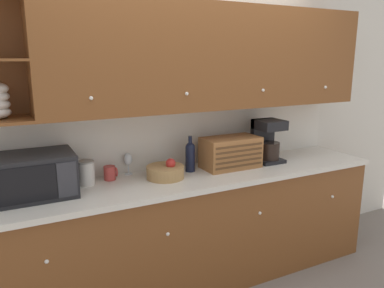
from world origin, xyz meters
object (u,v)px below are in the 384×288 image
(microwave, at_px, (31,176))
(bread_box, at_px, (231,152))
(wine_glass, at_px, (128,160))
(fruit_basket, at_px, (166,172))
(storage_canister, at_px, (86,173))
(wine_bottle, at_px, (190,155))
(mug, at_px, (110,173))
(coffee_maker, at_px, (267,141))

(microwave, distance_m, bread_box, 1.53)
(wine_glass, xyz_separation_m, bread_box, (0.82, -0.20, 0.01))
(microwave, xyz_separation_m, fruit_basket, (0.94, -0.04, -0.09))
(storage_canister, xyz_separation_m, wine_bottle, (0.82, -0.05, 0.04))
(storage_canister, distance_m, mug, 0.19)
(storage_canister, bearing_deg, microwave, -168.71)
(wine_glass, bearing_deg, microwave, -166.19)
(fruit_basket, bearing_deg, bread_box, 1.63)
(fruit_basket, bearing_deg, microwave, 177.32)
(wine_bottle, xyz_separation_m, bread_box, (0.35, -0.05, -0.00))
(microwave, bearing_deg, fruit_basket, -2.68)
(wine_glass, bearing_deg, wine_bottle, -17.27)
(wine_glass, bearing_deg, coffee_maker, -8.66)
(microwave, distance_m, mug, 0.57)
(wine_glass, height_order, fruit_basket, wine_glass)
(storage_canister, height_order, fruit_basket, storage_canister)
(mug, bearing_deg, bread_box, -7.82)
(storage_canister, bearing_deg, bread_box, -4.91)
(mug, relative_size, coffee_maker, 0.28)
(bread_box, bearing_deg, fruit_basket, -178.37)
(storage_canister, bearing_deg, wine_glass, 16.43)
(microwave, height_order, fruit_basket, microwave)
(mug, relative_size, bread_box, 0.22)
(bread_box, bearing_deg, mug, 172.18)
(wine_glass, bearing_deg, mug, -157.80)
(wine_bottle, bearing_deg, bread_box, -8.92)
(fruit_basket, relative_size, bread_box, 0.60)
(mug, height_order, bread_box, bread_box)
(storage_canister, xyz_separation_m, coffee_maker, (1.56, -0.08, 0.10))
(fruit_basket, distance_m, wine_bottle, 0.27)
(bread_box, distance_m, coffee_maker, 0.40)
(bread_box, bearing_deg, storage_canister, 175.09)
(wine_glass, height_order, wine_bottle, wine_bottle)
(bread_box, height_order, coffee_maker, coffee_maker)
(microwave, xyz_separation_m, coffee_maker, (1.92, -0.01, 0.04))
(microwave, height_order, storage_canister, microwave)
(fruit_basket, bearing_deg, coffee_maker, 1.97)
(wine_glass, distance_m, coffee_maker, 1.23)
(microwave, relative_size, coffee_maker, 1.46)
(mug, height_order, fruit_basket, fruit_basket)
(fruit_basket, height_order, wine_bottle, wine_bottle)
(mug, relative_size, wine_glass, 0.61)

